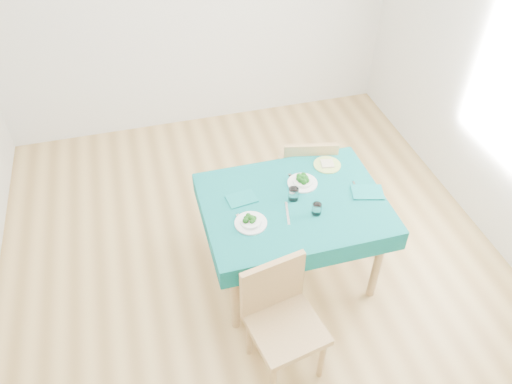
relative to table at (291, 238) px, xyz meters
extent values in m
cube|color=#A47D44|center=(-0.26, 0.07, -0.39)|extent=(4.00, 4.50, 0.02)
cube|color=#085958|center=(0.00, 0.00, 0.00)|extent=(1.27, 0.97, 0.76)
cube|color=#9D7A49|center=(-0.29, -0.76, 0.16)|extent=(0.51, 0.55, 1.08)
cube|color=#9D7A49|center=(0.34, 0.66, 0.15)|extent=(0.51, 0.54, 1.06)
cube|color=silver|center=(-0.38, -0.12, 0.38)|extent=(0.08, 0.18, 0.00)
cube|color=silver|center=(-0.08, -0.10, 0.38)|extent=(0.06, 0.22, 0.00)
cube|color=silver|center=(0.07, 0.19, 0.38)|extent=(0.03, 0.18, 0.00)
cube|color=silver|center=(0.48, -0.01, 0.38)|extent=(0.03, 0.20, 0.00)
cube|color=#0B6260|center=(-0.35, 0.12, 0.39)|extent=(0.22, 0.17, 0.01)
cube|color=#0B6260|center=(0.54, -0.05, 0.39)|extent=(0.25, 0.21, 0.01)
cylinder|color=white|center=(0.00, 0.03, 0.43)|extent=(0.07, 0.07, 0.09)
cylinder|color=white|center=(0.11, -0.15, 0.42)|extent=(0.06, 0.06, 0.08)
cylinder|color=#AECB63|center=(0.37, 0.31, 0.38)|extent=(0.21, 0.21, 0.01)
cube|color=beige|center=(0.37, 0.31, 0.40)|extent=(0.11, 0.11, 0.01)
camera|label=1|loc=(-0.93, -2.38, 2.78)|focal=35.00mm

